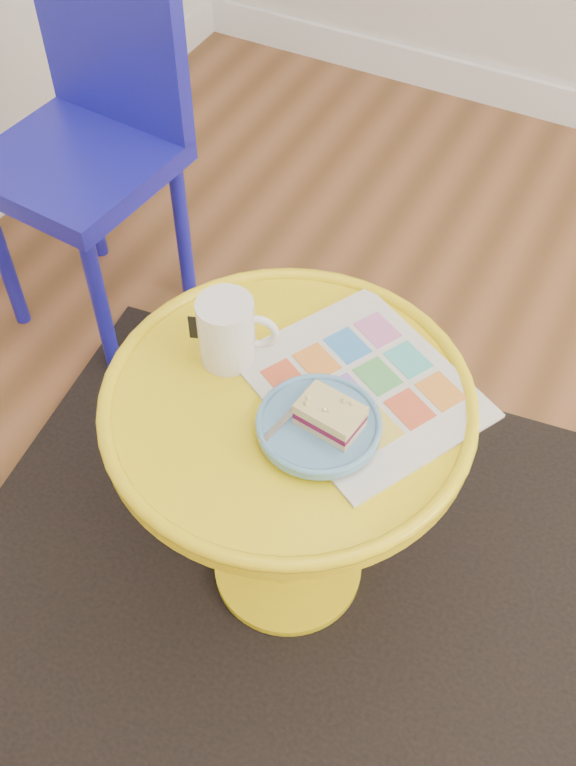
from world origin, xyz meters
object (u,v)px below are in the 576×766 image
at_px(side_table, 288,457).
at_px(plate, 319,426).
at_px(mug, 228,330).
at_px(chair, 92,128).
at_px(newspaper, 362,386).

relative_size(side_table, plate, 3.14).
bearing_deg(mug, chair, 123.48).
xyz_separation_m(side_table, mug, (-0.12, 0.04, 0.22)).
xyz_separation_m(side_table, plate, (0.07, -0.04, 0.17)).
distance_m(mug, plate, 0.21).
xyz_separation_m(chair, newspaper, (0.85, -0.44, 0.06)).
xyz_separation_m(mug, plate, (0.19, -0.07, -0.04)).
relative_size(newspaper, plate, 1.82).
bearing_deg(newspaper, side_table, -112.15).
relative_size(chair, newspaper, 2.56).
bearing_deg(side_table, newspaper, 39.53).
distance_m(newspaper, plate, 0.11).
bearing_deg(chair, mug, -32.19).
xyz_separation_m(newspaper, mug, (-0.21, -0.04, 0.06)).
distance_m(side_table, newspaper, 0.20).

